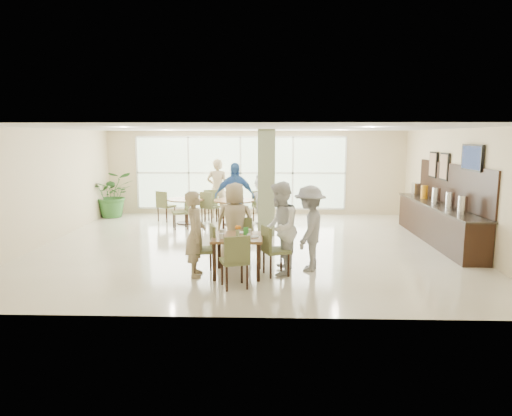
{
  "coord_description": "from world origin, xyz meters",
  "views": [
    {
      "loc": [
        0.51,
        -10.81,
        2.61
      ],
      "look_at": [
        0.2,
        -1.2,
        1.1
      ],
      "focal_mm": 32.0,
      "sensor_mm": 36.0,
      "label": 1
    }
  ],
  "objects_px": {
    "round_table_left": "(186,205)",
    "teen_right": "(280,228)",
    "main_table": "(238,241)",
    "round_table_right": "(234,205)",
    "adult_a": "(235,197)",
    "adult_standing": "(218,189)",
    "potted_plant": "(113,194)",
    "teen_left": "(195,234)",
    "buffet_counter": "(438,220)",
    "teen_standing": "(310,228)",
    "adult_b": "(262,200)",
    "teen_far": "(235,223)"
  },
  "relations": [
    {
      "from": "potted_plant",
      "to": "teen_standing",
      "type": "relative_size",
      "value": 0.89
    },
    {
      "from": "potted_plant",
      "to": "teen_right",
      "type": "xyz_separation_m",
      "value": [
        5.31,
        -6.08,
        0.14
      ]
    },
    {
      "from": "main_table",
      "to": "round_table_left",
      "type": "xyz_separation_m",
      "value": [
        -1.93,
        5.15,
        -0.08
      ]
    },
    {
      "from": "main_table",
      "to": "round_table_right",
      "type": "bearing_deg",
      "value": 95.32
    },
    {
      "from": "round_table_left",
      "to": "round_table_right",
      "type": "height_order",
      "value": "same"
    },
    {
      "from": "teen_far",
      "to": "round_table_left",
      "type": "bearing_deg",
      "value": -63.15
    },
    {
      "from": "round_table_left",
      "to": "teen_left",
      "type": "bearing_deg",
      "value": -77.63
    },
    {
      "from": "round_table_left",
      "to": "potted_plant",
      "type": "height_order",
      "value": "potted_plant"
    },
    {
      "from": "potted_plant",
      "to": "round_table_right",
      "type": "bearing_deg",
      "value": -16.56
    },
    {
      "from": "potted_plant",
      "to": "adult_a",
      "type": "bearing_deg",
      "value": -25.66
    },
    {
      "from": "potted_plant",
      "to": "teen_left",
      "type": "bearing_deg",
      "value": -59.2
    },
    {
      "from": "teen_right",
      "to": "adult_b",
      "type": "distance_m",
      "value": 4.85
    },
    {
      "from": "teen_far",
      "to": "adult_standing",
      "type": "height_order",
      "value": "adult_standing"
    },
    {
      "from": "teen_right",
      "to": "adult_standing",
      "type": "bearing_deg",
      "value": -156.47
    },
    {
      "from": "teen_far",
      "to": "adult_standing",
      "type": "relative_size",
      "value": 0.88
    },
    {
      "from": "teen_standing",
      "to": "adult_standing",
      "type": "height_order",
      "value": "adult_standing"
    },
    {
      "from": "adult_a",
      "to": "teen_left",
      "type": "bearing_deg",
      "value": -104.5
    },
    {
      "from": "buffet_counter",
      "to": "potted_plant",
      "type": "xyz_separation_m",
      "value": [
        -9.32,
        3.26,
        0.19
      ]
    },
    {
      "from": "buffet_counter",
      "to": "adult_standing",
      "type": "distance_m",
      "value": 6.7
    },
    {
      "from": "round_table_right",
      "to": "adult_standing",
      "type": "distance_m",
      "value": 1.33
    },
    {
      "from": "potted_plant",
      "to": "teen_far",
      "type": "distance_m",
      "value": 6.87
    },
    {
      "from": "round_table_right",
      "to": "buffet_counter",
      "type": "bearing_deg",
      "value": -21.29
    },
    {
      "from": "adult_b",
      "to": "teen_standing",
      "type": "bearing_deg",
      "value": 3.33
    },
    {
      "from": "potted_plant",
      "to": "teen_far",
      "type": "relative_size",
      "value": 0.89
    },
    {
      "from": "round_table_right",
      "to": "buffet_counter",
      "type": "xyz_separation_m",
      "value": [
        5.27,
        -2.05,
        -0.04
      ]
    },
    {
      "from": "main_table",
      "to": "teen_right",
      "type": "distance_m",
      "value": 0.83
    },
    {
      "from": "teen_left",
      "to": "teen_standing",
      "type": "xyz_separation_m",
      "value": [
        2.17,
        0.46,
        0.03
      ]
    },
    {
      "from": "round_table_left",
      "to": "teen_right",
      "type": "xyz_separation_m",
      "value": [
        2.73,
        -5.06,
        0.31
      ]
    },
    {
      "from": "teen_far",
      "to": "adult_b",
      "type": "bearing_deg",
      "value": -92.96
    },
    {
      "from": "buffet_counter",
      "to": "potted_plant",
      "type": "relative_size",
      "value": 3.15
    },
    {
      "from": "teen_left",
      "to": "adult_b",
      "type": "relative_size",
      "value": 1.05
    },
    {
      "from": "teen_standing",
      "to": "buffet_counter",
      "type": "bearing_deg",
      "value": 143.25
    },
    {
      "from": "teen_right",
      "to": "round_table_left",
      "type": "bearing_deg",
      "value": -145.5
    },
    {
      "from": "teen_far",
      "to": "teen_standing",
      "type": "height_order",
      "value": "teen_far"
    },
    {
      "from": "buffet_counter",
      "to": "adult_standing",
      "type": "xyz_separation_m",
      "value": [
        -5.89,
        3.18,
        0.4
      ]
    },
    {
      "from": "teen_left",
      "to": "adult_a",
      "type": "distance_m",
      "value": 4.3
    },
    {
      "from": "teen_standing",
      "to": "adult_a",
      "type": "xyz_separation_m",
      "value": [
        -1.77,
        3.81,
        0.11
      ]
    },
    {
      "from": "potted_plant",
      "to": "adult_standing",
      "type": "bearing_deg",
      "value": -1.38
    },
    {
      "from": "round_table_right",
      "to": "buffet_counter",
      "type": "height_order",
      "value": "buffet_counter"
    },
    {
      "from": "adult_a",
      "to": "adult_standing",
      "type": "relative_size",
      "value": 0.99
    },
    {
      "from": "round_table_right",
      "to": "teen_right",
      "type": "distance_m",
      "value": 5.04
    },
    {
      "from": "round_table_right",
      "to": "buffet_counter",
      "type": "relative_size",
      "value": 0.26
    },
    {
      "from": "round_table_right",
      "to": "main_table",
      "type": "bearing_deg",
      "value": -84.68
    },
    {
      "from": "main_table",
      "to": "adult_standing",
      "type": "height_order",
      "value": "adult_standing"
    },
    {
      "from": "adult_a",
      "to": "adult_standing",
      "type": "height_order",
      "value": "adult_standing"
    },
    {
      "from": "round_table_left",
      "to": "teen_standing",
      "type": "bearing_deg",
      "value": -55.2
    },
    {
      "from": "potted_plant",
      "to": "teen_standing",
      "type": "height_order",
      "value": "teen_standing"
    },
    {
      "from": "round_table_left",
      "to": "adult_standing",
      "type": "distance_m",
      "value": 1.33
    },
    {
      "from": "potted_plant",
      "to": "teen_left",
      "type": "relative_size",
      "value": 0.92
    },
    {
      "from": "adult_standing",
      "to": "teen_left",
      "type": "bearing_deg",
      "value": 91.59
    }
  ]
}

